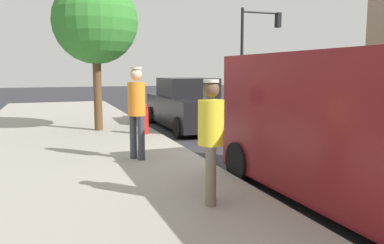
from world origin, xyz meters
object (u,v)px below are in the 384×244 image
pedestrian_in_yellow (211,134)px  pedestrian_in_orange (137,107)px  parked_van (382,129)px  fire_hydrant (144,119)px  traffic_light_corner (256,40)px  street_tree (95,22)px  parked_sedan_behind (189,106)px  parking_meter_near (209,113)px

pedestrian_in_yellow → pedestrian_in_orange: size_ratio=0.90×
parked_van → fire_hydrant: 6.84m
traffic_light_corner → street_tree: 11.92m
traffic_light_corner → pedestrian_in_yellow: bearing=58.9°
pedestrian_in_orange → parked_sedan_behind: (-2.67, -4.49, -0.45)m
pedestrian_in_yellow → traffic_light_corner: traffic_light_corner is taller
street_tree → fire_hydrant: street_tree is taller
parked_van → street_tree: street_tree is taller
pedestrian_in_orange → parked_sedan_behind: size_ratio=0.41×
parked_sedan_behind → traffic_light_corner: 9.90m
pedestrian_in_yellow → traffic_light_corner: (-8.67, -14.39, 2.43)m
parking_meter_near → parked_sedan_behind: parking_meter_near is taller
pedestrian_in_yellow → parked_van: bearing=158.7°
pedestrian_in_yellow → street_tree: (0.66, -6.97, 2.18)m
parked_van → traffic_light_corner: 16.74m
parking_meter_near → street_tree: street_tree is taller
parking_meter_near → fire_hydrant: 4.47m
street_tree → pedestrian_in_orange: bearing=93.9°
parked_sedan_behind → fire_hydrant: 2.40m
traffic_light_corner → street_tree: size_ratio=1.20×
parking_meter_near → traffic_light_corner: size_ratio=0.29×
pedestrian_in_yellow → parked_sedan_behind: bearing=-107.4°
parking_meter_near → traffic_light_corner: bearing=-122.0°
pedestrian_in_orange → traffic_light_corner: bearing=-128.1°
parked_van → street_tree: 8.50m
street_tree → parking_meter_near: bearing=102.2°
parked_sedan_behind → parking_meter_near: bearing=73.6°
pedestrian_in_orange → street_tree: bearing=-86.1°
traffic_light_corner → fire_hydrant: traffic_light_corner is taller
fire_hydrant → parking_meter_near: bearing=91.3°
pedestrian_in_yellow → traffic_light_corner: bearing=-121.1°
pedestrian_in_yellow → traffic_light_corner: size_ratio=0.32×
pedestrian_in_yellow → street_tree: bearing=-84.6°
pedestrian_in_yellow → pedestrian_in_orange: (0.38, -2.86, 0.12)m
traffic_light_corner → parking_meter_near: bearing=58.0°
traffic_light_corner → street_tree: traffic_light_corner is taller
pedestrian_in_yellow → fire_hydrant: (-0.45, -5.83, -0.52)m
pedestrian_in_orange → traffic_light_corner: 14.84m
pedestrian_in_orange → traffic_light_corner: (-9.05, -11.54, 2.32)m
parking_meter_near → pedestrian_in_yellow: bearing=68.7°
parking_meter_near → parked_sedan_behind: size_ratio=0.34×
parking_meter_near → traffic_light_corner: 15.50m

